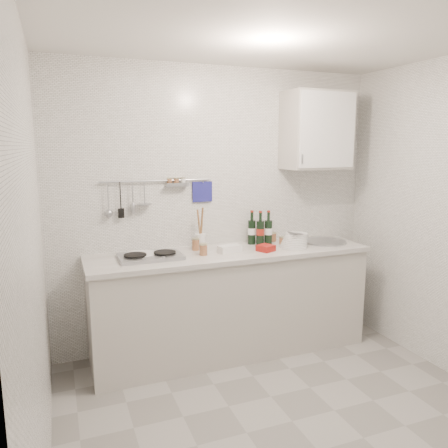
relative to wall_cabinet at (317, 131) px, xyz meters
name	(u,v)px	position (x,y,z in m)	size (l,w,h in m)	color
floor	(292,421)	(-0.90, -1.22, -1.95)	(3.00, 3.00, 0.00)	slate
ceiling	(304,22)	(-0.90, -1.22, 0.55)	(3.00, 3.00, 0.00)	silver
back_wall	(219,208)	(-0.90, 0.18, -0.70)	(3.00, 0.02, 2.50)	silver
wall_left	(34,261)	(-2.40, -1.22, -0.70)	(0.02, 2.80, 2.50)	silver
counter	(231,304)	(-0.89, -0.12, -1.52)	(2.44, 0.64, 0.96)	#B1ACA4
wall_rail	(154,192)	(-1.50, 0.15, -0.52)	(0.98, 0.09, 0.34)	#93969B
wall_cabinet	(317,131)	(0.00, 0.00, 0.00)	(0.60, 0.38, 0.70)	#B1ACA4
plate_stack_hob	(140,255)	(-1.67, -0.07, -1.01)	(0.26, 0.26, 0.03)	#547FBF
plate_stack_sink	(295,241)	(-0.31, -0.19, -0.97)	(0.27, 0.25, 0.13)	white
wine_bottles	(260,228)	(-0.55, 0.02, -0.87)	(0.21, 0.13, 0.31)	black
butter_dish	(230,249)	(-0.93, -0.16, -1.00)	(0.20, 0.10, 0.06)	white
strawberry_punnet	(266,248)	(-0.62, -0.23, -1.00)	(0.13, 0.13, 0.05)	#AB1813
utensil_crock	(201,239)	(-1.11, 0.06, -0.94)	(0.09, 0.09, 0.37)	white
jar_a	(196,244)	(-1.17, 0.01, -0.98)	(0.07, 0.07, 0.11)	brown
jar_b	(273,237)	(-0.38, 0.10, -0.99)	(0.07, 0.07, 0.09)	brown
jar_c	(282,240)	(-0.36, -0.05, -0.99)	(0.06, 0.06, 0.07)	brown
jar_d	(203,249)	(-1.17, -0.18, -0.98)	(0.07, 0.07, 0.10)	brown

